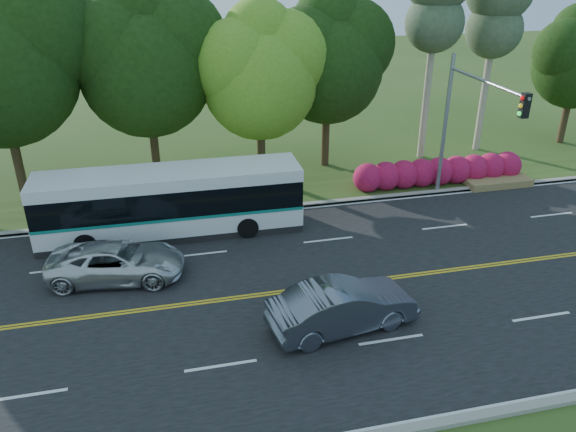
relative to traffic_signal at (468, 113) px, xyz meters
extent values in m
plane|color=#2F4918|center=(-6.49, -5.40, -4.67)|extent=(120.00, 120.00, 0.00)
cube|color=black|center=(-6.49, -5.40, -4.66)|extent=(60.00, 14.00, 0.02)
cube|color=gray|center=(-6.49, 1.75, -4.60)|extent=(60.00, 0.30, 0.15)
cube|color=gray|center=(-6.49, -12.55, -4.60)|extent=(60.00, 0.30, 0.15)
cube|color=#2F4918|center=(-6.49, 3.60, -4.62)|extent=(60.00, 4.00, 0.10)
cube|color=gold|center=(-6.49, -5.48, -4.65)|extent=(57.00, 0.10, 0.00)
cube|color=gold|center=(-6.49, -5.32, -4.65)|extent=(57.00, 0.10, 0.00)
cube|color=silver|center=(-17.99, -8.90, -4.65)|extent=(2.20, 0.12, 0.00)
cube|color=silver|center=(-12.49, -8.90, -4.65)|extent=(2.20, 0.12, 0.00)
cube|color=silver|center=(-6.99, -8.90, -4.65)|extent=(2.20, 0.12, 0.00)
cube|color=silver|center=(-1.49, -8.90, -4.65)|extent=(2.20, 0.12, 0.00)
cube|color=silver|center=(-17.99, -1.90, -4.65)|extent=(2.20, 0.12, 0.00)
cube|color=silver|center=(-12.49, -1.90, -4.65)|extent=(2.20, 0.12, 0.00)
cube|color=silver|center=(-6.99, -1.90, -4.65)|extent=(2.20, 0.12, 0.00)
cube|color=silver|center=(-1.49, -1.90, -4.65)|extent=(2.20, 0.12, 0.00)
cube|color=silver|center=(4.01, -1.90, -4.65)|extent=(2.20, 0.12, 0.00)
cube|color=silver|center=(-6.49, 1.45, -4.65)|extent=(57.00, 0.12, 0.00)
cube|color=silver|center=(-6.49, -12.25, -4.65)|extent=(57.00, 0.12, 0.00)
cylinder|color=black|center=(-20.49, 5.60, -2.69)|extent=(0.44, 0.44, 3.96)
sphere|color=black|center=(-18.87, 5.90, 3.25)|extent=(5.76, 5.76, 5.76)
cylinder|color=black|center=(-13.99, 6.60, -2.87)|extent=(0.44, 0.44, 3.60)
sphere|color=black|center=(-13.99, 6.60, 1.24)|extent=(6.60, 6.60, 6.60)
sphere|color=black|center=(-12.51, 6.90, 2.56)|extent=(5.28, 5.28, 5.28)
sphere|color=black|center=(-15.31, 6.40, 2.39)|extent=(4.95, 4.95, 4.95)
sphere|color=black|center=(-13.89, 7.00, 3.71)|extent=(4.29, 4.29, 4.29)
cylinder|color=black|center=(-8.49, 5.60, -3.05)|extent=(0.44, 0.44, 3.24)
sphere|color=#538C1D|center=(-8.49, 5.60, 0.60)|extent=(5.80, 5.80, 5.80)
sphere|color=#538C1D|center=(-7.19, 5.90, 1.76)|extent=(4.64, 4.64, 4.64)
sphere|color=#538C1D|center=(-9.65, 5.40, 1.61)|extent=(4.35, 4.35, 4.35)
sphere|color=#538C1D|center=(-8.39, 6.00, 2.77)|extent=(3.77, 3.77, 3.77)
cylinder|color=black|center=(-4.49, 7.10, -2.96)|extent=(0.44, 0.44, 3.42)
sphere|color=black|center=(-4.49, 7.10, 0.85)|extent=(6.00, 6.00, 6.00)
sphere|color=black|center=(-3.14, 7.40, 2.05)|extent=(4.80, 4.80, 4.80)
sphere|color=black|center=(-5.69, 6.90, 1.90)|extent=(4.50, 4.50, 4.50)
sphere|color=black|center=(-4.39, 7.50, 3.10)|extent=(3.90, 3.90, 3.90)
cylinder|color=#A89F87|center=(1.51, 7.10, 0.23)|extent=(0.40, 0.40, 9.80)
sphere|color=#3A5132|center=(1.51, 7.10, 3.03)|extent=(3.23, 3.23, 3.23)
cylinder|color=#A89F87|center=(5.51, 7.60, -0.12)|extent=(0.40, 0.40, 9.10)
sphere|color=#3A5132|center=(5.51, 7.60, 2.48)|extent=(3.23, 3.23, 3.23)
cylinder|color=black|center=(11.51, 7.60, -3.14)|extent=(0.44, 0.44, 3.06)
sphere|color=black|center=(11.51, 7.60, 0.21)|extent=(5.20, 5.20, 5.20)
sphere|color=black|center=(10.47, 7.40, 1.12)|extent=(3.90, 3.90, 3.90)
sphere|color=maroon|center=(-3.49, 2.80, -3.92)|extent=(1.50, 1.50, 1.50)
sphere|color=maroon|center=(-2.49, 2.80, -3.92)|extent=(1.50, 1.50, 1.50)
sphere|color=maroon|center=(-1.49, 2.80, -3.92)|extent=(1.50, 1.50, 1.50)
sphere|color=maroon|center=(-0.49, 2.80, -3.92)|extent=(1.50, 1.50, 1.50)
sphere|color=maroon|center=(0.51, 2.80, -3.92)|extent=(1.50, 1.50, 1.50)
sphere|color=maroon|center=(1.51, 2.80, -3.92)|extent=(1.50, 1.50, 1.50)
sphere|color=maroon|center=(2.51, 2.80, -3.92)|extent=(1.50, 1.50, 1.50)
sphere|color=maroon|center=(3.51, 2.80, -3.92)|extent=(1.50, 1.50, 1.50)
sphere|color=maroon|center=(4.51, 2.80, -3.92)|extent=(1.50, 1.50, 1.50)
cube|color=brown|center=(3.51, 2.00, -4.47)|extent=(3.50, 1.40, 0.40)
cylinder|color=#92939A|center=(0.01, 1.90, -1.17)|extent=(0.20, 0.20, 7.00)
cylinder|color=#92939A|center=(0.01, -1.10, 1.63)|extent=(0.14, 6.00, 0.14)
cube|color=black|center=(0.01, -3.90, 1.33)|extent=(0.32, 0.28, 0.95)
sphere|color=red|center=(-0.16, -3.90, 1.63)|extent=(0.18, 0.18, 0.18)
sphere|color=yellow|center=(-0.16, -3.90, 1.33)|extent=(0.18, 0.18, 0.18)
sphere|color=#19D833|center=(-0.16, -3.90, 1.03)|extent=(0.18, 0.18, 0.18)
cube|color=white|center=(-13.46, 0.27, -3.86)|extent=(11.21, 2.46, 0.92)
cube|color=black|center=(-13.46, 0.27, -2.82)|extent=(11.15, 2.50, 1.16)
cube|color=white|center=(-13.46, 0.27, -1.98)|extent=(11.21, 2.46, 0.52)
cube|color=#0D7566|center=(-13.46, 0.27, -3.46)|extent=(11.15, 2.51, 0.13)
cube|color=black|center=(-19.02, 0.31, -2.74)|extent=(0.08, 2.19, 1.59)
cube|color=#19E54C|center=(-19.01, 0.31, -1.84)|extent=(0.06, 1.43, 0.21)
cube|color=black|center=(-13.46, 0.27, -4.49)|extent=(11.20, 2.37, 0.33)
cylinder|color=black|center=(-17.05, -0.82, -4.18)|extent=(0.93, 0.27, 0.93)
cylinder|color=black|center=(-17.03, 1.41, -4.18)|extent=(0.93, 0.27, 0.93)
cylinder|color=black|center=(-10.33, -0.87, -4.18)|extent=(0.93, 0.27, 0.93)
cylinder|color=black|center=(-10.32, 1.36, -4.18)|extent=(0.93, 0.27, 0.93)
imported|color=slate|center=(-8.33, -7.89, -3.84)|extent=(5.13, 2.45, 1.62)
imported|color=silver|center=(-15.68, -3.03, -3.95)|extent=(5.33, 3.01, 1.41)
camera|label=1|loc=(-13.53, -22.32, 6.80)|focal=35.00mm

